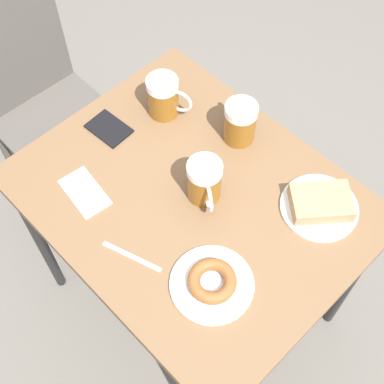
% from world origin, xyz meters
% --- Properties ---
extents(ground_plane, '(8.00, 8.00, 0.00)m').
position_xyz_m(ground_plane, '(0.00, 0.00, 0.00)').
color(ground_plane, '#666059').
extents(table, '(0.73, 0.92, 0.77)m').
position_xyz_m(table, '(0.00, 0.00, 0.69)').
color(table, brown).
rests_on(table, ground_plane).
extents(chair, '(0.41, 0.41, 0.92)m').
position_xyz_m(chair, '(-0.00, 0.82, 0.55)').
color(chair, '#514C47').
rests_on(chair, ground_plane).
extents(plate_with_cake, '(0.21, 0.21, 0.05)m').
position_xyz_m(plate_with_cake, '(0.22, -0.27, 0.79)').
color(plate_with_cake, white).
rests_on(plate_with_cake, table).
extents(plate_with_donut, '(0.21, 0.21, 0.04)m').
position_xyz_m(plate_with_donut, '(-0.15, -0.22, 0.79)').
color(plate_with_donut, white).
rests_on(plate_with_donut, table).
extents(beer_mug_left, '(0.10, 0.13, 0.13)m').
position_xyz_m(beer_mug_left, '(0.24, 0.05, 0.84)').
color(beer_mug_left, '#8C5619').
rests_on(beer_mug_left, table).
extents(beer_mug_center, '(0.09, 0.13, 0.13)m').
position_xyz_m(beer_mug_center, '(0.15, 0.28, 0.84)').
color(beer_mug_center, '#8C5619').
rests_on(beer_mug_center, table).
extents(beer_mug_right, '(0.10, 0.13, 0.13)m').
position_xyz_m(beer_mug_right, '(0.03, -0.02, 0.84)').
color(beer_mug_right, '#8C5619').
rests_on(beer_mug_right, table).
extents(napkin_folded, '(0.10, 0.16, 0.00)m').
position_xyz_m(napkin_folded, '(-0.20, 0.21, 0.77)').
color(napkin_folded, white).
rests_on(napkin_folded, table).
extents(fork, '(0.07, 0.17, 0.00)m').
position_xyz_m(fork, '(-0.24, -0.02, 0.77)').
color(fork, silver).
rests_on(fork, table).
extents(passport_near_edge, '(0.10, 0.13, 0.01)m').
position_xyz_m(passport_near_edge, '(-0.01, 0.34, 0.77)').
color(passport_near_edge, black).
rests_on(passport_near_edge, table).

